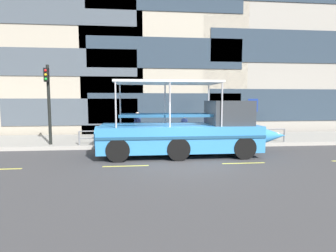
{
  "coord_description": "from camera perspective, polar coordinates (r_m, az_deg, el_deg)",
  "views": [
    {
      "loc": [
        -1.75,
        -10.93,
        2.59
      ],
      "look_at": [
        -0.45,
        2.08,
        1.3
      ],
      "focal_mm": 28.2,
      "sensor_mm": 36.0,
      "label": 1
    }
  ],
  "objects": [
    {
      "name": "sidewalk",
      "position": [
        16.81,
        0.35,
        -2.92
      ],
      "size": [
        32.0,
        4.8,
        0.18
      ],
      "primitive_type": "cube",
      "color": "#99968E",
      "rests_on": "ground_plane"
    },
    {
      "name": "curb_edge",
      "position": [
        14.37,
        1.4,
        -4.39
      ],
      "size": [
        32.0,
        0.18,
        0.18
      ],
      "primitive_type": "cube",
      "color": "#B2ADA3",
      "rests_on": "ground_plane"
    },
    {
      "name": "pedestrian_near_bow",
      "position": [
        16.68,
        11.86,
        0.35
      ],
      "size": [
        0.24,
        0.42,
        1.5
      ],
      "color": "#1E2338",
      "rests_on": "sidewalk"
    },
    {
      "name": "traffic_light_pole",
      "position": [
        15.54,
        -24.46,
        5.77
      ],
      "size": [
        0.24,
        0.46,
        4.28
      ],
      "color": "black",
      "rests_on": "sidewalk"
    },
    {
      "name": "pedestrian_mid_left",
      "position": [
        15.96,
        3.56,
        0.27
      ],
      "size": [
        0.35,
        0.32,
        1.53
      ],
      "color": "black",
      "rests_on": "sidewalk"
    },
    {
      "name": "ground_plane",
      "position": [
        11.37,
        3.35,
        -7.54
      ],
      "size": [
        120.0,
        120.0,
        0.0
      ],
      "primitive_type": "plane",
      "color": "#3D3D3F"
    },
    {
      "name": "curb_guardrail",
      "position": [
        14.71,
        3.87,
        -1.71
      ],
      "size": [
        11.65,
        0.09,
        0.78
      ],
      "color": "gray",
      "rests_on": "sidewalk"
    },
    {
      "name": "parking_sign",
      "position": [
        16.43,
        17.81,
        2.84
      ],
      "size": [
        0.6,
        0.12,
        2.48
      ],
      "color": "#4C4F54",
      "rests_on": "sidewalk"
    },
    {
      "name": "lane_centreline",
      "position": [
        10.75,
        3.9,
        -8.31
      ],
      "size": [
        25.8,
        0.12,
        0.01
      ],
      "color": "#DBD64C",
      "rests_on": "ground_plane"
    },
    {
      "name": "pedestrian_mid_right",
      "position": [
        15.59,
        -6.62,
        0.51
      ],
      "size": [
        0.38,
        0.36,
        1.7
      ],
      "color": "black",
      "rests_on": "sidewalk"
    },
    {
      "name": "duck_tour_boat",
      "position": [
        12.52,
        4.76,
        -1.23
      ],
      "size": [
        9.13,
        2.69,
        3.45
      ],
      "color": "#388CD1",
      "rests_on": "ground_plane"
    }
  ]
}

